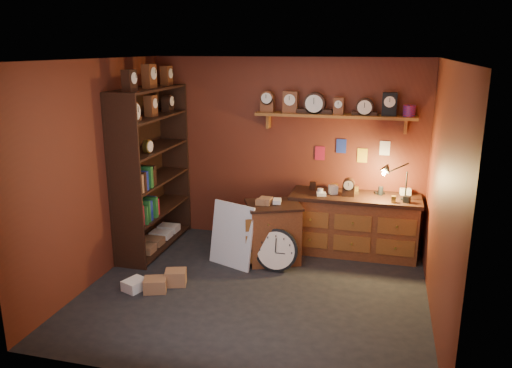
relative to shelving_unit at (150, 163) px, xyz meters
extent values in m
plane|color=black|center=(1.79, -0.98, -1.25)|extent=(4.00, 4.00, 0.00)
cube|color=maroon|center=(1.79, 0.82, 0.10)|extent=(4.00, 0.02, 2.70)
cube|color=maroon|center=(1.79, -2.78, 0.10)|extent=(4.00, 0.02, 2.70)
cube|color=maroon|center=(-0.21, -0.98, 0.10)|extent=(0.02, 3.60, 2.70)
cube|color=maroon|center=(3.79, -0.98, 0.10)|extent=(0.02, 3.60, 2.70)
cube|color=beige|center=(1.79, -0.98, 1.45)|extent=(4.00, 3.60, 0.02)
cube|color=brown|center=(2.49, 0.67, 0.67)|extent=(2.20, 0.30, 0.04)
cube|color=brown|center=(1.54, 0.74, 0.55)|extent=(0.04, 0.16, 0.20)
cube|color=brown|center=(3.44, 0.74, 0.55)|extent=(0.04, 0.16, 0.20)
cylinder|color=#B21419|center=(3.47, 0.67, 0.76)|extent=(0.16, 0.16, 0.15)
cube|color=maroon|center=(1.94, 0.81, 0.10)|extent=(0.14, 0.01, 0.20)
cube|color=navy|center=(2.24, 0.81, 0.22)|extent=(0.14, 0.01, 0.20)
cube|color=gold|center=(2.54, 0.81, 0.10)|extent=(0.14, 0.01, 0.20)
cube|color=silver|center=(2.84, 0.81, 0.22)|extent=(0.14, 0.01, 0.20)
cube|color=black|center=(-0.19, 0.00, -0.10)|extent=(0.03, 1.60, 2.30)
cube|color=black|center=(0.04, -0.78, -0.10)|extent=(0.45, 0.03, 2.30)
cube|color=black|center=(0.04, 0.78, -0.10)|extent=(0.45, 0.03, 2.30)
cube|color=black|center=(0.04, 0.00, -1.20)|extent=(0.43, 1.54, 0.03)
cube|color=black|center=(0.04, 0.00, -0.70)|extent=(0.43, 1.54, 0.03)
cube|color=black|center=(0.04, 0.00, -0.25)|extent=(0.43, 1.54, 0.03)
cube|color=black|center=(0.04, 0.00, 0.20)|extent=(0.43, 1.54, 0.03)
cube|color=black|center=(0.04, 0.00, 0.65)|extent=(0.43, 1.54, 0.03)
cube|color=black|center=(0.04, 0.00, 1.03)|extent=(0.43, 1.54, 0.03)
cube|color=brown|center=(2.84, 0.50, -0.85)|extent=(1.72, 0.60, 0.80)
cube|color=black|center=(2.84, 0.50, -0.43)|extent=(1.78, 0.66, 0.05)
cube|color=brown|center=(2.84, 0.20, -0.85)|extent=(1.64, 0.02, 0.52)
cylinder|color=black|center=(3.50, 0.45, -0.39)|extent=(0.12, 0.12, 0.02)
cylinder|color=black|center=(3.50, 0.45, -0.20)|extent=(0.02, 0.02, 0.38)
cylinder|color=black|center=(3.38, 0.42, 0.04)|extent=(0.27, 0.09, 0.14)
cone|color=black|center=(3.24, 0.39, 0.00)|extent=(0.18, 0.14, 0.18)
cube|color=brown|center=(1.80, -0.04, -0.87)|extent=(0.83, 0.78, 0.78)
cube|color=black|center=(1.80, -0.04, -0.46)|extent=(0.88, 0.83, 0.03)
cube|color=brown|center=(1.80, -0.32, -0.87)|extent=(0.56, 0.26, 0.66)
cylinder|color=black|center=(1.91, -0.34, -0.98)|extent=(0.56, 0.18, 0.56)
cylinder|color=#FBE4C8|center=(1.91, -0.38, -0.97)|extent=(0.50, 0.11, 0.49)
cube|color=black|center=(1.91, -0.38, -0.89)|extent=(0.01, 0.04, 0.18)
cube|color=black|center=(1.97, -0.38, -1.00)|extent=(0.13, 0.01, 0.01)
cube|color=silver|center=(1.30, -0.33, -1.25)|extent=(0.67, 0.40, 0.86)
cube|color=silver|center=(1.34, 0.42, -0.99)|extent=(0.54, 0.54, 0.52)
cube|color=black|center=(1.34, 0.16, -0.99)|extent=(0.43, 0.06, 0.42)
cube|color=#976542|center=(0.63, -1.29, -1.17)|extent=(0.32, 0.30, 0.16)
cube|color=white|center=(0.38, -1.32, -1.19)|extent=(0.29, 0.32, 0.13)
cube|color=#976542|center=(0.80, -1.07, -1.16)|extent=(0.30, 0.27, 0.19)
camera|label=1|loc=(3.17, -6.24, 1.58)|focal=35.00mm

